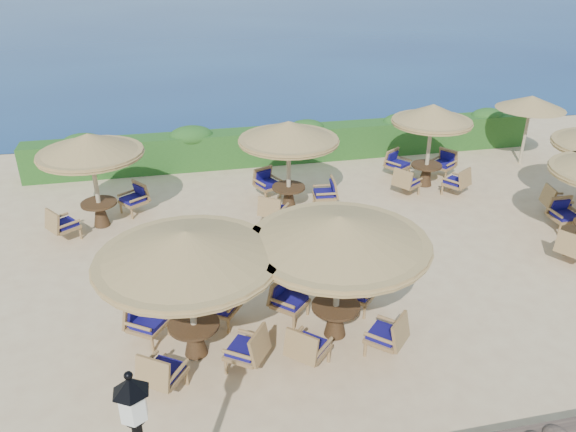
{
  "coord_description": "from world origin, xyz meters",
  "views": [
    {
      "loc": [
        -4.17,
        -11.22,
        7.16
      ],
      "look_at": [
        -1.67,
        0.28,
        1.3
      ],
      "focal_mm": 35.0,
      "sensor_mm": 36.0,
      "label": 1
    }
  ],
  "objects_px": {
    "extra_parasol": "(531,103)",
    "cafe_set_0": "(189,267)",
    "cafe_set_5": "(430,134)",
    "cafe_set_3": "(91,157)",
    "cafe_set_4": "(289,147)",
    "cafe_set_1": "(339,250)"
  },
  "relations": [
    {
      "from": "cafe_set_1",
      "to": "cafe_set_4",
      "type": "bearing_deg",
      "value": 86.67
    },
    {
      "from": "cafe_set_3",
      "to": "cafe_set_0",
      "type": "bearing_deg",
      "value": -69.89
    },
    {
      "from": "cafe_set_3",
      "to": "cafe_set_4",
      "type": "distance_m",
      "value": 5.28
    },
    {
      "from": "cafe_set_4",
      "to": "cafe_set_1",
      "type": "bearing_deg",
      "value": -93.33
    },
    {
      "from": "extra_parasol",
      "to": "cafe_set_0",
      "type": "bearing_deg",
      "value": -146.79
    },
    {
      "from": "cafe_set_0",
      "to": "cafe_set_4",
      "type": "relative_size",
      "value": 1.17
    },
    {
      "from": "cafe_set_1",
      "to": "cafe_set_4",
      "type": "height_order",
      "value": "same"
    },
    {
      "from": "extra_parasol",
      "to": "cafe_set_5",
      "type": "distance_m",
      "value": 4.31
    },
    {
      "from": "cafe_set_4",
      "to": "cafe_set_5",
      "type": "xyz_separation_m",
      "value": [
        4.65,
        0.77,
        -0.19
      ]
    },
    {
      "from": "cafe_set_4",
      "to": "cafe_set_5",
      "type": "relative_size",
      "value": 1.04
    },
    {
      "from": "cafe_set_1",
      "to": "cafe_set_5",
      "type": "bearing_deg",
      "value": 53.17
    },
    {
      "from": "cafe_set_0",
      "to": "cafe_set_3",
      "type": "xyz_separation_m",
      "value": [
        -2.18,
        5.94,
        0.06
      ]
    },
    {
      "from": "cafe_set_3",
      "to": "cafe_set_5",
      "type": "bearing_deg",
      "value": 4.16
    },
    {
      "from": "cafe_set_3",
      "to": "cafe_set_1",
      "type": "bearing_deg",
      "value": -50.34
    },
    {
      "from": "cafe_set_1",
      "to": "cafe_set_5",
      "type": "distance_m",
      "value": 8.34
    },
    {
      "from": "extra_parasol",
      "to": "cafe_set_5",
      "type": "relative_size",
      "value": 0.88
    },
    {
      "from": "extra_parasol",
      "to": "cafe_set_3",
      "type": "xyz_separation_m",
      "value": [
        -14.06,
        -1.84,
        -0.17
      ]
    },
    {
      "from": "extra_parasol",
      "to": "cafe_set_0",
      "type": "distance_m",
      "value": 14.21
    },
    {
      "from": "cafe_set_0",
      "to": "cafe_set_4",
      "type": "height_order",
      "value": "same"
    },
    {
      "from": "cafe_set_1",
      "to": "cafe_set_5",
      "type": "height_order",
      "value": "same"
    },
    {
      "from": "cafe_set_4",
      "to": "cafe_set_3",
      "type": "bearing_deg",
      "value": 179.43
    },
    {
      "from": "extra_parasol",
      "to": "cafe_set_3",
      "type": "height_order",
      "value": "cafe_set_3"
    }
  ]
}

